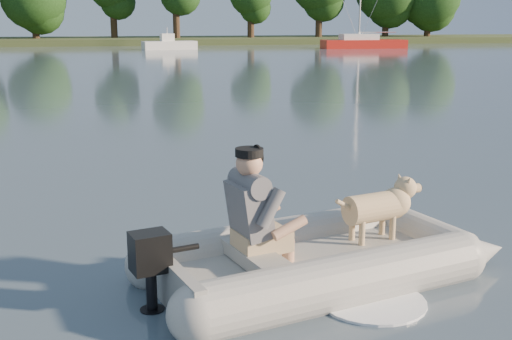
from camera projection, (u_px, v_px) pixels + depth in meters
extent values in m
plane|color=slate|center=(264.00, 292.00, 6.11)|extent=(160.00, 160.00, 0.00)
cube|color=#47512D|center=(139.00, 41.00, 65.23)|extent=(160.00, 12.00, 0.70)
cylinder|color=#332316|center=(36.00, 29.00, 62.45)|extent=(0.70, 0.70, 2.94)
cylinder|color=#332316|center=(114.00, 25.00, 64.36)|extent=(0.70, 0.70, 3.67)
cylinder|color=#332316|center=(176.00, 22.00, 63.73)|extent=(0.70, 0.70, 4.29)
cylinder|color=#332316|center=(251.00, 27.00, 65.54)|extent=(0.70, 0.70, 3.21)
cylinder|color=#332316|center=(319.00, 24.00, 67.44)|extent=(0.70, 0.70, 3.94)
cylinder|color=#332316|center=(385.00, 25.00, 69.17)|extent=(0.70, 0.70, 3.52)
cylinder|color=#332316|center=(427.00, 27.00, 69.88)|extent=(0.70, 0.70, 3.21)
cube|color=red|center=(364.00, 45.00, 55.29)|extent=(7.25, 2.31, 0.90)
cube|color=white|center=(359.00, 37.00, 55.06)|extent=(3.19, 1.69, 0.54)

